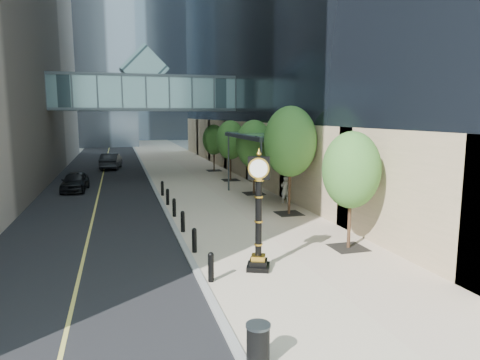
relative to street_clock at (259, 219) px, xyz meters
name	(u,v)px	position (x,y,z in m)	size (l,w,h in m)	color
ground	(298,286)	(0.82, -1.65, -1.91)	(320.00, 320.00, 0.00)	gray
road	(106,163)	(-6.18, 38.35, -1.90)	(8.00, 180.00, 0.02)	black
sidewalk	(174,160)	(1.82, 38.35, -1.88)	(8.00, 180.00, 0.06)	#C0AE93
curb	(141,161)	(-2.18, 38.35, -1.87)	(0.25, 180.00, 0.07)	gray
distant_tower_c	(111,19)	(-5.18, 118.35, 30.59)	(22.00, 22.00, 65.00)	#99A9C1
skywalk	(145,91)	(-2.18, 26.35, 5.80)	(17.00, 4.20, 5.80)	slate
entrance_canopy	(262,136)	(4.30, 12.35, 2.28)	(3.00, 8.00, 4.38)	#383F44
bollard_row	(178,215)	(-1.88, 7.35, -1.40)	(0.20, 16.20, 0.90)	black
street_trees	(259,144)	(4.42, 13.16, 1.71)	(2.93, 28.30, 6.01)	black
street_clock	(259,219)	(0.00, 0.00, 0.00)	(1.05, 1.05, 4.27)	black
trash_bin	(258,346)	(-1.88, -5.65, -1.40)	(0.52, 0.52, 0.90)	black
pedestrian	(285,190)	(5.32, 10.69, -0.99)	(0.63, 0.41, 1.72)	#A3A095
car_near	(75,181)	(-7.86, 19.15, -1.18)	(1.68, 4.17, 1.42)	black
car_far	(111,161)	(-5.47, 32.21, -1.08)	(1.71, 4.91, 1.62)	black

